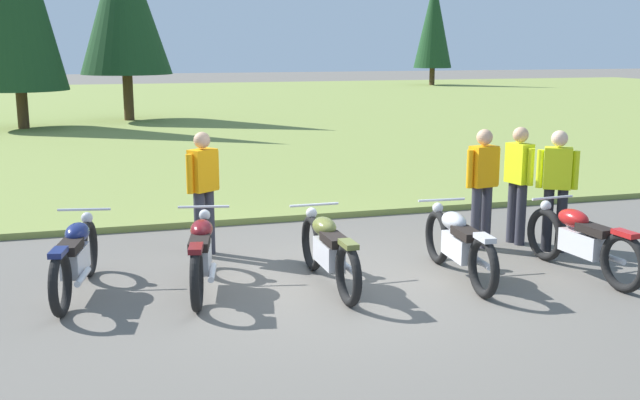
% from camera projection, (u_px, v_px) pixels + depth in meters
% --- Properties ---
extents(ground_plane, '(140.00, 140.00, 0.00)m').
position_uv_depth(ground_plane, '(334.00, 284.00, 8.96)').
color(ground_plane, '#605B54').
extents(grass_moorland, '(80.00, 44.00, 0.10)m').
position_uv_depth(grass_moorland, '(160.00, 109.00, 32.71)').
color(grass_moorland, olive).
rests_on(grass_moorland, ground).
extents(motorcycle_navy, '(0.67, 2.08, 0.88)m').
position_uv_depth(motorcycle_navy, '(76.00, 257.00, 8.50)').
color(motorcycle_navy, black).
rests_on(motorcycle_navy, ground).
extents(motorcycle_maroon, '(0.69, 2.08, 0.88)m').
position_uv_depth(motorcycle_maroon, '(201.00, 253.00, 8.66)').
color(motorcycle_maroon, black).
rests_on(motorcycle_maroon, ground).
extents(motorcycle_olive, '(0.62, 2.10, 0.88)m').
position_uv_depth(motorcycle_olive, '(329.00, 250.00, 8.80)').
color(motorcycle_olive, black).
rests_on(motorcycle_olive, ground).
extents(motorcycle_silver, '(0.62, 2.10, 0.88)m').
position_uv_depth(motorcycle_silver, '(459.00, 244.00, 9.08)').
color(motorcycle_silver, black).
rests_on(motorcycle_silver, ground).
extents(motorcycle_red, '(0.62, 2.10, 0.88)m').
position_uv_depth(motorcycle_red, '(581.00, 240.00, 9.24)').
color(motorcycle_red, black).
rests_on(motorcycle_red, ground).
extents(rider_in_hivis_vest, '(0.47, 0.38, 1.67)m').
position_uv_depth(rider_in_hivis_vest, '(203.00, 186.00, 10.02)').
color(rider_in_hivis_vest, '#2D2D38').
rests_on(rider_in_hivis_vest, ground).
extents(rider_with_back_turned, '(0.54, 0.29, 1.67)m').
position_uv_depth(rider_with_back_turned, '(483.00, 182.00, 10.34)').
color(rider_with_back_turned, '#2D2D38').
rests_on(rider_with_back_turned, ground).
extents(rider_checking_bike, '(0.29, 0.54, 1.67)m').
position_uv_depth(rider_checking_bike, '(518.00, 178.00, 10.61)').
color(rider_checking_bike, '#2D2D38').
rests_on(rider_checking_bike, ground).
extents(rider_near_row_end, '(0.48, 0.38, 1.67)m').
position_uv_depth(rider_near_row_end, '(557.00, 184.00, 10.19)').
color(rider_near_row_end, black).
rests_on(rider_near_row_end, ground).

